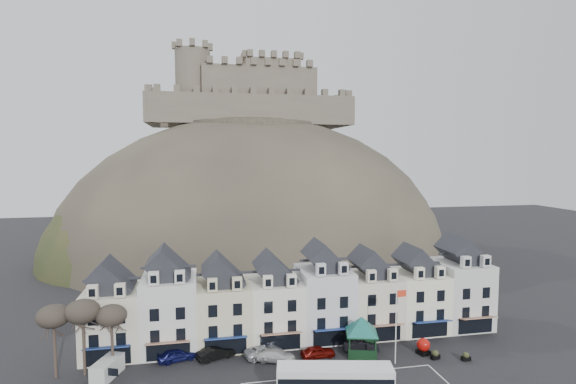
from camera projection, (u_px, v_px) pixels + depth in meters
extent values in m
cube|color=beige|center=(114.00, 321.00, 55.85)|extent=(6.80, 8.00, 8.00)
cube|color=black|center=(112.00, 280.00, 55.42)|extent=(6.80, 5.76, 2.80)
cube|color=beige|center=(93.00, 292.00, 51.63)|extent=(1.20, 0.80, 1.60)
cube|color=beige|center=(120.00, 290.00, 52.22)|extent=(1.20, 0.80, 1.60)
cube|color=black|center=(108.00, 356.00, 52.14)|extent=(5.10, 0.06, 2.20)
cube|color=navy|center=(106.00, 348.00, 51.38)|extent=(5.10, 1.29, 0.43)
cube|color=silver|center=(170.00, 312.00, 57.14)|extent=(6.80, 8.00, 9.20)
cube|color=black|center=(169.00, 268.00, 56.65)|extent=(6.80, 5.76, 2.80)
cube|color=silver|center=(154.00, 278.00, 52.87)|extent=(1.20, 0.80, 1.60)
cube|color=silver|center=(180.00, 277.00, 53.46)|extent=(1.20, 0.80, 1.60)
cube|color=black|center=(168.00, 351.00, 53.48)|extent=(5.10, 0.06, 2.20)
cube|color=maroon|center=(168.00, 343.00, 52.71)|extent=(5.10, 1.29, 0.43)
cube|color=beige|center=(224.00, 313.00, 58.52)|extent=(6.80, 8.00, 8.00)
cube|color=black|center=(223.00, 274.00, 58.09)|extent=(6.80, 5.76, 2.80)
cube|color=beige|center=(212.00, 285.00, 54.30)|extent=(1.20, 0.80, 1.60)
cube|color=beige|center=(237.00, 284.00, 54.89)|extent=(1.20, 0.80, 1.60)
cube|color=black|center=(226.00, 346.00, 54.81)|extent=(5.10, 0.06, 2.20)
cube|color=navy|center=(226.00, 338.00, 54.05)|extent=(5.10, 1.29, 0.43)
cube|color=white|center=(275.00, 310.00, 59.86)|extent=(6.80, 8.00, 8.00)
cube|color=black|center=(275.00, 272.00, 59.43)|extent=(6.80, 5.76, 2.80)
cube|color=white|center=(268.00, 282.00, 55.64)|extent=(1.20, 0.80, 1.60)
cube|color=white|center=(291.00, 281.00, 56.23)|extent=(1.20, 0.80, 1.60)
cube|color=black|center=(280.00, 342.00, 56.15)|extent=(5.10, 0.06, 2.20)
cube|color=maroon|center=(281.00, 334.00, 55.38)|extent=(5.10, 1.29, 0.43)
cube|color=silver|center=(324.00, 302.00, 61.14)|extent=(6.80, 8.00, 9.20)
cube|color=black|center=(324.00, 260.00, 60.66)|extent=(6.80, 5.76, 2.80)
cube|color=silver|center=(321.00, 270.00, 56.88)|extent=(1.20, 0.80, 1.60)
cube|color=silver|center=(343.00, 269.00, 57.46)|extent=(1.20, 0.80, 1.60)
cube|color=black|center=(332.00, 337.00, 57.48)|extent=(5.10, 0.06, 2.20)
cube|color=navy|center=(334.00, 329.00, 56.72)|extent=(5.10, 1.29, 0.43)
cube|color=silver|center=(371.00, 303.00, 62.53)|extent=(6.80, 8.00, 8.00)
cube|color=black|center=(372.00, 267.00, 62.10)|extent=(6.80, 5.76, 2.80)
cube|color=silver|center=(371.00, 276.00, 58.31)|extent=(1.20, 0.80, 1.60)
cube|color=silver|center=(393.00, 275.00, 58.90)|extent=(1.20, 0.80, 1.60)
cube|color=black|center=(382.00, 333.00, 58.82)|extent=(5.10, 0.06, 2.20)
cube|color=maroon|center=(385.00, 325.00, 58.06)|extent=(5.10, 1.29, 0.43)
cube|color=white|center=(416.00, 300.00, 63.87)|extent=(6.80, 8.00, 8.00)
cube|color=black|center=(417.00, 264.00, 63.43)|extent=(6.80, 5.76, 2.80)
cube|color=white|center=(419.00, 273.00, 59.65)|extent=(1.20, 0.80, 1.60)
cube|color=white|center=(440.00, 272.00, 60.23)|extent=(1.20, 0.80, 1.60)
cube|color=black|center=(430.00, 329.00, 60.15)|extent=(5.10, 0.06, 2.20)
cube|color=navy|center=(433.00, 322.00, 59.39)|extent=(5.10, 1.29, 0.43)
cube|color=silver|center=(459.00, 293.00, 65.15)|extent=(6.80, 8.00, 9.20)
cube|color=black|center=(461.00, 254.00, 64.67)|extent=(6.80, 5.76, 2.80)
cube|color=silver|center=(466.00, 262.00, 60.88)|extent=(1.20, 0.80, 1.60)
cube|color=silver|center=(485.00, 261.00, 61.47)|extent=(1.20, 0.80, 1.60)
cube|color=black|center=(475.00, 325.00, 61.49)|extent=(5.10, 0.06, 2.20)
cube|color=maroon|center=(479.00, 318.00, 60.73)|extent=(5.10, 1.29, 0.43)
ellipsoid|color=#352F29|center=(252.00, 252.00, 113.62)|extent=(96.00, 76.00, 68.00)
ellipsoid|color=#29381C|center=(160.00, 262.00, 103.43)|extent=(52.00, 44.00, 42.00)
ellipsoid|color=#352F29|center=(338.00, 245.00, 122.24)|extent=(56.00, 48.00, 46.00)
ellipsoid|color=#29381C|center=(242.00, 266.00, 99.15)|extent=(40.00, 28.00, 28.00)
ellipsoid|color=#352F29|center=(301.00, 261.00, 103.86)|extent=(36.00, 28.00, 24.00)
cylinder|color=#352F29|center=(251.00, 129.00, 111.03)|extent=(30.00, 30.00, 3.00)
cube|color=brown|center=(253.00, 109.00, 106.75)|extent=(48.00, 2.20, 7.00)
cube|color=brown|center=(245.00, 116.00, 126.29)|extent=(48.00, 2.20, 7.00)
cube|color=brown|center=(153.00, 111.00, 111.81)|extent=(2.20, 22.00, 7.00)
cube|color=brown|center=(337.00, 114.00, 121.23)|extent=(2.20, 22.00, 7.00)
cube|color=brown|center=(256.00, 91.00, 116.45)|extent=(28.00, 18.00, 10.00)
cube|color=brown|center=(270.00, 87.00, 119.07)|extent=(14.00, 12.00, 13.00)
cylinder|color=brown|center=(193.00, 87.00, 109.40)|extent=(8.40, 8.40, 18.00)
cylinder|color=silver|center=(270.00, 53.00, 118.32)|extent=(0.16, 0.16, 5.00)
cylinder|color=#3A2D24|center=(55.00, 352.00, 49.55)|extent=(0.32, 0.32, 5.74)
ellipsoid|color=#383028|center=(53.00, 316.00, 49.21)|extent=(3.61, 3.61, 2.54)
cylinder|color=#3A2D24|center=(84.00, 349.00, 50.13)|extent=(0.32, 0.32, 6.02)
ellipsoid|color=#383028|center=(83.00, 311.00, 49.77)|extent=(3.78, 3.78, 2.67)
cylinder|color=#3A2D24|center=(112.00, 349.00, 50.74)|extent=(0.32, 0.32, 5.46)
ellipsoid|color=#383028|center=(111.00, 315.00, 50.42)|extent=(3.43, 3.43, 2.42)
cube|color=white|center=(335.00, 379.00, 45.53)|extent=(12.05, 5.03, 2.69)
cube|color=black|center=(335.00, 378.00, 45.52)|extent=(11.84, 5.06, 1.01)
cube|color=white|center=(335.00, 367.00, 45.43)|extent=(11.80, 4.88, 0.27)
cube|color=orange|center=(392.00, 369.00, 45.39)|extent=(0.33, 1.27, 0.30)
cube|color=black|center=(348.00, 338.00, 56.95)|extent=(0.21, 0.21, 2.75)
cube|color=black|center=(373.00, 339.00, 56.72)|extent=(0.21, 0.21, 2.75)
cube|color=black|center=(350.00, 349.00, 53.88)|extent=(0.21, 0.21, 2.75)
cube|color=black|center=(376.00, 350.00, 53.64)|extent=(0.21, 0.21, 2.75)
cube|color=black|center=(362.00, 333.00, 55.18)|extent=(4.67, 4.67, 0.14)
cone|color=#135756|center=(362.00, 325.00, 55.10)|extent=(7.31, 7.31, 2.06)
cube|color=black|center=(423.00, 352.00, 55.58)|extent=(1.66, 1.66, 0.52)
sphere|color=#B20F0A|center=(423.00, 345.00, 55.50)|extent=(1.62, 1.62, 1.62)
cylinder|color=silver|center=(396.00, 326.00, 52.68)|extent=(0.14, 0.14, 9.10)
cube|color=red|center=(401.00, 294.00, 52.54)|extent=(1.25, 0.15, 0.80)
cube|color=silver|center=(107.00, 368.00, 49.83)|extent=(3.22, 4.65, 1.95)
cube|color=black|center=(107.00, 365.00, 49.80)|extent=(1.68, 0.68, 0.84)
cube|color=black|center=(435.00, 357.00, 54.21)|extent=(1.20, 0.77, 0.56)
sphere|color=#29381C|center=(435.00, 353.00, 54.17)|extent=(0.78, 0.78, 0.78)
cube|color=black|center=(466.00, 358.00, 53.80)|extent=(1.06, 0.55, 0.53)
sphere|color=#29381C|center=(466.00, 355.00, 53.77)|extent=(0.74, 0.74, 0.74)
imported|color=#0E1146|center=(177.00, 354.00, 53.74)|extent=(4.99, 3.04, 1.59)
imported|color=black|center=(216.00, 353.00, 54.26)|extent=(4.85, 3.14, 1.51)
imported|color=#A9ADB1|center=(264.00, 352.00, 54.73)|extent=(5.21, 3.31, 1.36)
imported|color=silver|center=(276.00, 356.00, 53.59)|extent=(5.08, 3.35, 1.37)
imported|color=#570804|center=(318.00, 352.00, 54.61)|extent=(4.37, 2.10, 1.44)
imported|color=black|center=(361.00, 346.00, 56.33)|extent=(4.43, 1.72, 1.44)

